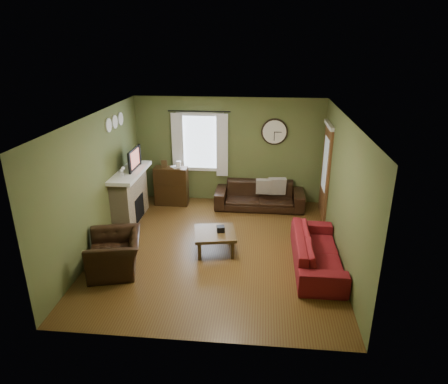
# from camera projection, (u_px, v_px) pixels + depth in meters

# --- Properties ---
(floor) EXTENTS (4.60, 5.20, 0.00)m
(floor) POSITION_uv_depth(u_px,v_px,m) (217.00, 248.00, 7.90)
(floor) COLOR #503516
(floor) RESTS_ON ground
(ceiling) EXTENTS (4.60, 5.20, 0.00)m
(ceiling) POSITION_uv_depth(u_px,v_px,m) (216.00, 117.00, 6.96)
(ceiling) COLOR white
(ceiling) RESTS_ON ground
(wall_left) EXTENTS (0.00, 5.20, 2.60)m
(wall_left) POSITION_uv_depth(u_px,v_px,m) (98.00, 183.00, 7.64)
(wall_left) COLOR #515C2F
(wall_left) RESTS_ON ground
(wall_right) EXTENTS (0.00, 5.20, 2.60)m
(wall_right) POSITION_uv_depth(u_px,v_px,m) (343.00, 191.00, 7.22)
(wall_right) COLOR #515C2F
(wall_right) RESTS_ON ground
(wall_back) EXTENTS (4.60, 0.00, 2.60)m
(wall_back) POSITION_uv_depth(u_px,v_px,m) (229.00, 150.00, 9.85)
(wall_back) COLOR #515C2F
(wall_back) RESTS_ON ground
(wall_front) EXTENTS (4.60, 0.00, 2.60)m
(wall_front) POSITION_uv_depth(u_px,v_px,m) (193.00, 259.00, 5.02)
(wall_front) COLOR #515C2F
(wall_front) RESTS_ON ground
(fireplace) EXTENTS (0.40, 1.40, 1.10)m
(fireplace) POSITION_uv_depth(u_px,v_px,m) (130.00, 197.00, 8.96)
(fireplace) COLOR tan
(fireplace) RESTS_ON floor
(firebox) EXTENTS (0.04, 0.60, 0.55)m
(firebox) POSITION_uv_depth(u_px,v_px,m) (139.00, 208.00, 9.04)
(firebox) COLOR black
(firebox) RESTS_ON fireplace
(mantel) EXTENTS (0.58, 1.60, 0.08)m
(mantel) POSITION_uv_depth(u_px,v_px,m) (129.00, 172.00, 8.75)
(mantel) COLOR white
(mantel) RESTS_ON fireplace
(tv) EXTENTS (0.08, 0.60, 0.35)m
(tv) POSITION_uv_depth(u_px,v_px,m) (131.00, 161.00, 8.81)
(tv) COLOR black
(tv) RESTS_ON mantel
(tv_screen) EXTENTS (0.02, 0.62, 0.36)m
(tv_screen) POSITION_uv_depth(u_px,v_px,m) (135.00, 159.00, 8.78)
(tv_screen) COLOR #994C3F
(tv_screen) RESTS_ON mantel
(medallion_left) EXTENTS (0.28, 0.28, 0.03)m
(medallion_left) POSITION_uv_depth(u_px,v_px,m) (109.00, 125.00, 8.04)
(medallion_left) COLOR white
(medallion_left) RESTS_ON wall_left
(medallion_mid) EXTENTS (0.28, 0.28, 0.03)m
(medallion_mid) POSITION_uv_depth(u_px,v_px,m) (115.00, 122.00, 8.36)
(medallion_mid) COLOR white
(medallion_mid) RESTS_ON wall_left
(medallion_right) EXTENTS (0.28, 0.28, 0.03)m
(medallion_right) POSITION_uv_depth(u_px,v_px,m) (120.00, 119.00, 8.69)
(medallion_right) COLOR white
(medallion_right) RESTS_ON wall_left
(window_pane) EXTENTS (1.00, 0.02, 1.30)m
(window_pane) POSITION_uv_depth(u_px,v_px,m) (200.00, 142.00, 9.82)
(window_pane) COLOR silver
(window_pane) RESTS_ON wall_back
(curtain_rod) EXTENTS (0.03, 0.03, 1.50)m
(curtain_rod) POSITION_uv_depth(u_px,v_px,m) (199.00, 111.00, 9.45)
(curtain_rod) COLOR black
(curtain_rod) RESTS_ON wall_back
(curtain_left) EXTENTS (0.28, 0.04, 1.55)m
(curtain_left) POSITION_uv_depth(u_px,v_px,m) (178.00, 144.00, 9.79)
(curtain_left) COLOR silver
(curtain_left) RESTS_ON wall_back
(curtain_right) EXTENTS (0.28, 0.04, 1.55)m
(curtain_right) POSITION_uv_depth(u_px,v_px,m) (222.00, 146.00, 9.69)
(curtain_right) COLOR silver
(curtain_right) RESTS_ON wall_back
(wall_clock) EXTENTS (0.64, 0.06, 0.64)m
(wall_clock) POSITION_uv_depth(u_px,v_px,m) (274.00, 132.00, 9.52)
(wall_clock) COLOR white
(wall_clock) RESTS_ON wall_back
(door) EXTENTS (0.05, 0.90, 2.10)m
(door) POSITION_uv_depth(u_px,v_px,m) (325.00, 172.00, 9.03)
(door) COLOR brown
(door) RESTS_ON floor
(bookshelf) EXTENTS (0.81, 0.34, 0.96)m
(bookshelf) POSITION_uv_depth(u_px,v_px,m) (171.00, 186.00, 9.85)
(bookshelf) COLOR black
(bookshelf) RESTS_ON floor
(book) EXTENTS (0.28, 0.29, 0.02)m
(book) POSITION_uv_depth(u_px,v_px,m) (172.00, 168.00, 9.62)
(book) COLOR #402F18
(book) RESTS_ON bookshelf
(sofa_brown) EXTENTS (2.14, 0.84, 0.62)m
(sofa_brown) POSITION_uv_depth(u_px,v_px,m) (259.00, 195.00, 9.71)
(sofa_brown) COLOR black
(sofa_brown) RESTS_ON floor
(pillow_left) EXTENTS (0.43, 0.16, 0.42)m
(pillow_left) POSITION_uv_depth(u_px,v_px,m) (277.00, 186.00, 9.63)
(pillow_left) COLOR gray
(pillow_left) RESTS_ON sofa_brown
(pillow_right) EXTENTS (0.38, 0.12, 0.38)m
(pillow_right) POSITION_uv_depth(u_px,v_px,m) (264.00, 186.00, 9.62)
(pillow_right) COLOR gray
(pillow_right) RESTS_ON sofa_brown
(sofa_red) EXTENTS (0.81, 2.07, 0.61)m
(sofa_red) POSITION_uv_depth(u_px,v_px,m) (317.00, 251.00, 7.19)
(sofa_red) COLOR maroon
(sofa_red) RESTS_ON floor
(armchair) EXTENTS (1.14, 1.23, 0.67)m
(armchair) POSITION_uv_depth(u_px,v_px,m) (115.00, 253.00, 7.06)
(armchair) COLOR black
(armchair) RESTS_ON floor
(coffee_table) EXTENTS (0.90, 0.90, 0.41)m
(coffee_table) POSITION_uv_depth(u_px,v_px,m) (215.00, 241.00, 7.74)
(coffee_table) COLOR #402F18
(coffee_table) RESTS_ON floor
(tissue_box) EXTENTS (0.17, 0.17, 0.11)m
(tissue_box) POSITION_uv_depth(u_px,v_px,m) (221.00, 232.00, 7.69)
(tissue_box) COLOR black
(tissue_box) RESTS_ON coffee_table
(wine_glass_a) EXTENTS (0.07, 0.07, 0.20)m
(wine_glass_a) POSITION_uv_depth(u_px,v_px,m) (121.00, 174.00, 8.22)
(wine_glass_a) COLOR white
(wine_glass_a) RESTS_ON mantel
(wine_glass_b) EXTENTS (0.08, 0.08, 0.22)m
(wine_glass_b) POSITION_uv_depth(u_px,v_px,m) (123.00, 172.00, 8.31)
(wine_glass_b) COLOR white
(wine_glass_b) RESTS_ON mantel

